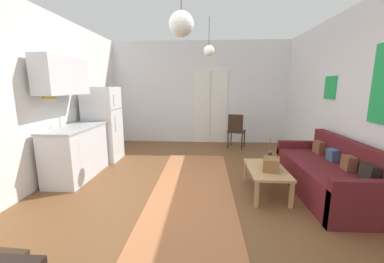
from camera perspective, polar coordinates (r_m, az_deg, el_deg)
The scene contains 13 objects.
ground_plane at distance 3.63m, azimuth 0.19°, elevation -16.22°, with size 5.51×7.63×0.10m, color brown.
wall_back at distance 6.79m, azimuth 1.95°, elevation 9.24°, with size 5.11×0.13×2.84m.
wall_left at distance 4.19m, azimuth -36.62°, elevation 6.27°, with size 0.12×7.23×2.84m.
area_rug at distance 3.91m, azimuth 0.21°, elevation -13.21°, with size 1.23×3.47×0.01m, color #B26B42.
couch at distance 4.15m, azimuth 30.27°, elevation -9.23°, with size 0.83×1.99×0.82m.
coffee_table at distance 3.75m, azimuth 17.60°, elevation -9.22°, with size 0.54×0.95×0.40m.
bamboo_vase at distance 3.82m, azimuth 18.19°, elevation -6.31°, with size 0.07×0.07×0.43m.
handbag at distance 3.63m, azimuth 18.62°, elevation -7.49°, with size 0.29×0.32×0.29m.
refrigerator at distance 5.46m, azimuth -20.74°, elevation 1.68°, with size 0.67×0.64×1.59m.
kitchen_counter at distance 4.60m, azimuth -26.85°, elevation -0.36°, with size 0.59×1.31×2.08m.
accent_chair at distance 6.19m, azimuth 10.64°, elevation 0.51°, with size 0.53×0.52×0.90m.
pendant_lamp_near at distance 2.75m, azimuth -2.60°, elevation 24.58°, with size 0.26×0.26×0.72m.
pendant_lamp_far at distance 4.62m, azimuth 4.11°, elevation 18.96°, with size 0.20×0.20×0.69m.
Camera 1 is at (0.18, -3.22, 1.60)m, focal length 22.02 mm.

